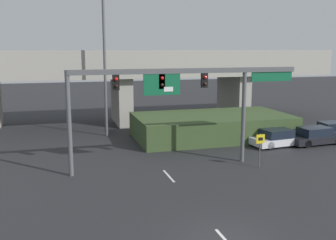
# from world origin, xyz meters

# --- Properties ---
(ground_plane) EXTENTS (160.00, 160.00, 0.00)m
(ground_plane) POSITION_xyz_m (0.00, 0.00, 0.00)
(ground_plane) COLOR #262628
(lane_markings) EXTENTS (0.14, 28.64, 0.01)m
(lane_markings) POSITION_xyz_m (0.00, 12.85, 0.00)
(lane_markings) COLOR silver
(lane_markings) RESTS_ON ground
(signal_gantry) EXTENTS (15.35, 0.44, 6.50)m
(signal_gantry) POSITION_xyz_m (1.16, 10.16, 5.25)
(signal_gantry) COLOR #515456
(signal_gantry) RESTS_ON ground
(speed_limit_sign) EXTENTS (0.60, 0.11, 2.29)m
(speed_limit_sign) POSITION_xyz_m (6.24, 8.55, 1.50)
(speed_limit_sign) COLOR #4C4C4C
(speed_limit_sign) RESTS_ON ground
(highway_light_pole_near) EXTENTS (0.70, 0.36, 17.10)m
(highway_light_pole_near) POSITION_xyz_m (-2.28, 20.93, 8.93)
(highway_light_pole_near) COLOR #515456
(highway_light_pole_near) RESTS_ON ground
(overpass_bridge) EXTENTS (44.79, 7.62, 7.60)m
(overpass_bridge) POSITION_xyz_m (0.00, 26.47, 5.27)
(overpass_bridge) COLOR #A39E93
(overpass_bridge) RESTS_ON ground
(grass_embankment) EXTENTS (13.41, 7.17, 2.02)m
(grass_embankment) POSITION_xyz_m (6.59, 17.74, 1.01)
(grass_embankment) COLOR #384C28
(grass_embankment) RESTS_ON ground
(parked_sedan_near_right) EXTENTS (4.58, 2.33, 1.39)m
(parked_sedan_near_right) POSITION_xyz_m (10.53, 13.39, 0.65)
(parked_sedan_near_right) COLOR silver
(parked_sedan_near_right) RESTS_ON ground
(parked_sedan_mid_right) EXTENTS (4.90, 2.17, 1.42)m
(parked_sedan_mid_right) POSITION_xyz_m (13.83, 13.09, 0.66)
(parked_sedan_mid_right) COLOR black
(parked_sedan_mid_right) RESTS_ON ground
(parked_sedan_far_right) EXTENTS (4.69, 2.08, 1.44)m
(parked_sedan_far_right) POSITION_xyz_m (16.84, 14.51, 0.66)
(parked_sedan_far_right) COLOR gray
(parked_sedan_far_right) RESTS_ON ground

